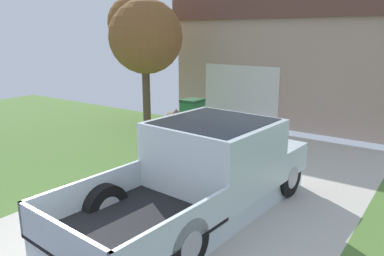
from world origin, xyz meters
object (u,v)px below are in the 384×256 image
Objects in this scene: pickup_truck at (208,172)px; house_with_garage at (314,58)px; front_yard_tree at (143,33)px; person_with_hat at (177,142)px; wheeled_trash_bin at (192,113)px; handbag at (165,176)px.

pickup_truck is 0.59× the size of house_with_garage.
house_with_garage is 6.94m from front_yard_tree.
person_with_hat is 9.07m from house_with_garage.
pickup_truck is 1.18× the size of front_yard_tree.
wheeled_trash_bin is (-2.35, 3.92, -0.31)m from person_with_hat.
handbag is at bearing -62.03° from wheeled_trash_bin.
person_with_hat is 0.36× the size of front_yard_tree.
house_with_garage is 1.99× the size of front_yard_tree.
pickup_truck is at bearing -82.30° from house_with_garage.
handbag is at bearing 163.54° from pickup_truck.
handbag is (-0.12, -0.29, -0.75)m from person_with_hat.
person_with_hat is 4.58m from wheeled_trash_bin.
wheeled_trash_bin reaches higher than handbag.
wheeled_trash_bin is (-3.73, 4.76, -0.18)m from pickup_truck.
person_with_hat is (-1.38, 0.84, 0.13)m from pickup_truck.
house_with_garage reaches higher than handbag.
wheeled_trash_bin is at bearing -115.40° from house_with_garage.
house_with_garage reaches higher than pickup_truck.
wheeled_trash_bin is at bearing 13.79° from front_yard_tree.
pickup_truck is 6.05m from wheeled_trash_bin.
front_yard_tree is at bearing 136.49° from handbag.
handbag is at bearing -91.03° from house_with_garage.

